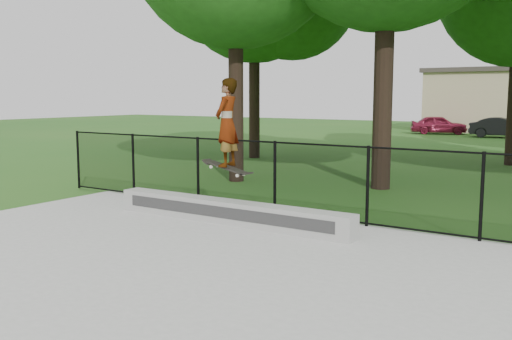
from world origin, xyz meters
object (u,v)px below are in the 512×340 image
object	(u,v)px
car_b	(502,128)
skater_airborne	(227,125)
grind_ledge	(228,212)
car_a	(439,125)

from	to	relation	value
car_b	skater_airborne	bearing A→B (deg)	174.70
grind_ledge	car_b	xyz separation A→B (m)	(-0.00, 27.32, 0.31)
grind_ledge	car_b	size ratio (longest dim) A/B	1.59
car_a	skater_airborne	distance (m)	29.00
car_b	car_a	bearing A→B (deg)	67.31
car_a	skater_airborne	world-z (taller)	skater_airborne
car_b	grind_ledge	bearing A→B (deg)	174.57
car_a	skater_airborne	xyz separation A→B (m)	(4.09, -28.68, 1.34)
grind_ledge	skater_airborne	world-z (taller)	skater_airborne
car_a	car_b	size ratio (longest dim) A/B	1.07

